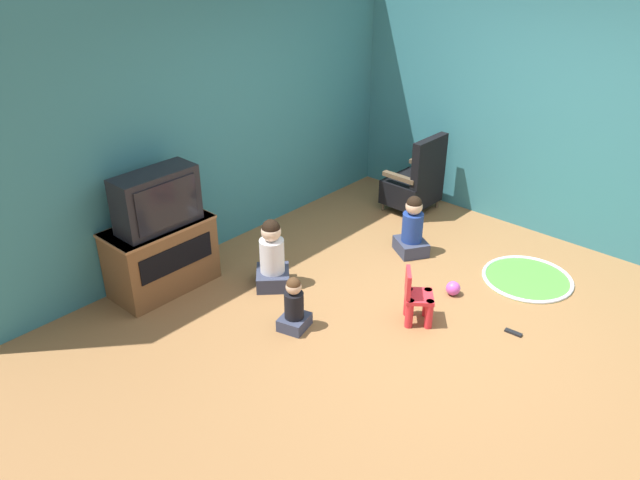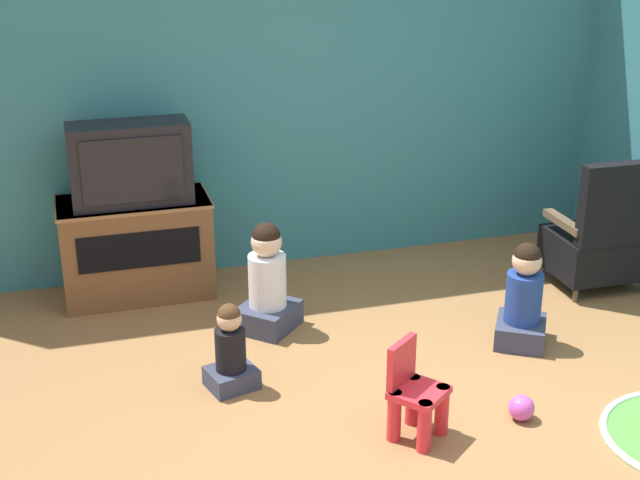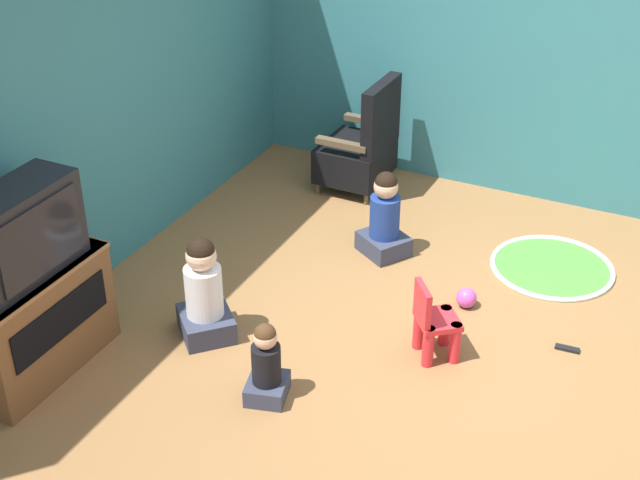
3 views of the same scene
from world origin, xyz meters
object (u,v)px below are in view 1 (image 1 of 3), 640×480
(tv_cabinet, at_px, (161,255))
(television, at_px, (157,200))
(child_watching_right, at_px, (294,307))
(toy_ball, at_px, (453,288))
(remote_control, at_px, (513,333))
(child_watching_center, at_px, (412,229))
(child_watching_left, at_px, (272,258))
(yellow_kid_chair, at_px, (416,300))
(black_armchair, at_px, (416,183))

(tv_cabinet, bearing_deg, television, -90.00)
(child_watching_right, bearing_deg, television, 90.06)
(television, distance_m, toy_ball, 2.86)
(child_watching_right, distance_m, remote_control, 1.91)
(television, relative_size, child_watching_center, 1.17)
(remote_control, bearing_deg, child_watching_left, 17.73)
(tv_cabinet, xyz_separation_m, yellow_kid_chair, (1.16, -2.11, -0.13))
(television, bearing_deg, child_watching_center, -31.66)
(television, relative_size, child_watching_left, 1.09)
(remote_control, bearing_deg, tv_cabinet, 24.68)
(tv_cabinet, relative_size, child_watching_center, 1.53)
(child_watching_left, height_order, child_watching_center, child_watching_left)
(tv_cabinet, height_order, remote_control, tv_cabinet)
(remote_control, bearing_deg, television, 25.11)
(tv_cabinet, bearing_deg, child_watching_center, -32.62)
(yellow_kid_chair, bearing_deg, child_watching_left, 69.10)
(television, bearing_deg, child_watching_left, -44.04)
(child_watching_left, xyz_separation_m, child_watching_right, (-0.36, -0.64, -0.09))
(yellow_kid_chair, relative_size, child_watching_center, 0.78)
(tv_cabinet, bearing_deg, remote_control, -61.29)
(television, height_order, toy_ball, television)
(television, xyz_separation_m, remote_control, (1.57, -2.81, -0.93))
(black_armchair, xyz_separation_m, child_watching_right, (-2.68, -0.59, -0.14))
(child_watching_left, xyz_separation_m, child_watching_center, (1.43, -0.63, -0.02))
(tv_cabinet, relative_size, toy_ball, 7.32)
(child_watching_left, relative_size, toy_ball, 5.17)
(television, height_order, black_armchair, television)
(child_watching_left, height_order, remote_control, child_watching_left)
(child_watching_center, bearing_deg, child_watching_right, 122.20)
(yellow_kid_chair, bearing_deg, tv_cabinet, 80.20)
(black_armchair, height_order, child_watching_right, black_armchair)
(television, distance_m, yellow_kid_chair, 2.47)
(remote_control, bearing_deg, black_armchair, -39.75)
(television, bearing_deg, remote_control, -60.85)
(child_watching_center, bearing_deg, television, 90.10)
(tv_cabinet, relative_size, black_armchair, 1.05)
(black_armchair, bearing_deg, toy_ball, 46.41)
(television, distance_m, remote_control, 3.34)
(child_watching_center, bearing_deg, remote_control, -169.81)
(yellow_kid_chair, relative_size, child_watching_left, 0.72)
(child_watching_left, relative_size, child_watching_center, 1.08)
(child_watching_center, xyz_separation_m, remote_control, (-0.59, -1.48, -0.27))
(tv_cabinet, xyz_separation_m, remote_control, (1.57, -2.86, -0.34))
(child_watching_right, bearing_deg, tv_cabinet, 89.53)
(yellow_kid_chair, bearing_deg, remote_control, -99.53)
(child_watching_left, relative_size, child_watching_right, 1.39)
(black_armchair, relative_size, child_watching_left, 1.34)
(black_armchair, bearing_deg, yellow_kid_chair, 35.44)
(tv_cabinet, bearing_deg, yellow_kid_chair, -61.36)
(yellow_kid_chair, bearing_deg, television, 80.79)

